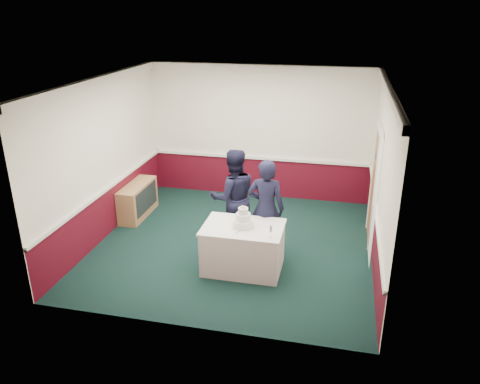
% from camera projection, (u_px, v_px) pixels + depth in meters
% --- Properties ---
extents(ground, '(5.00, 5.00, 0.00)m').
position_uv_depth(ground, '(234.00, 244.00, 8.76)').
color(ground, black).
rests_on(ground, ground).
extents(room_shell, '(5.00, 5.00, 3.00)m').
position_uv_depth(room_shell, '(246.00, 134.00, 8.56)').
color(room_shell, white).
rests_on(room_shell, ground).
extents(sideboard, '(0.41, 1.20, 0.70)m').
position_uv_depth(sideboard, '(138.00, 200.00, 9.82)').
color(sideboard, tan).
rests_on(sideboard, ground).
extents(cake_table, '(1.32, 0.92, 0.79)m').
position_uv_depth(cake_table, '(243.00, 247.00, 7.80)').
color(cake_table, white).
rests_on(cake_table, ground).
extents(wedding_cake, '(0.35, 0.35, 0.36)m').
position_uv_depth(wedding_cake, '(243.00, 220.00, 7.61)').
color(wedding_cake, white).
rests_on(wedding_cake, cake_table).
extents(cake_knife, '(0.07, 0.22, 0.00)m').
position_uv_depth(cake_knife, '(239.00, 231.00, 7.48)').
color(cake_knife, silver).
rests_on(cake_knife, cake_table).
extents(champagne_flute, '(0.05, 0.05, 0.21)m').
position_uv_depth(champagne_flute, '(271.00, 229.00, 7.25)').
color(champagne_flute, silver).
rests_on(champagne_flute, cake_table).
extents(person_man, '(1.09, 0.99, 1.82)m').
position_uv_depth(person_man, '(233.00, 197.00, 8.51)').
color(person_man, black).
rests_on(person_man, ground).
extents(person_woman, '(0.65, 0.43, 1.78)m').
position_uv_depth(person_woman, '(266.00, 209.00, 8.08)').
color(person_woman, black).
rests_on(person_woman, ground).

